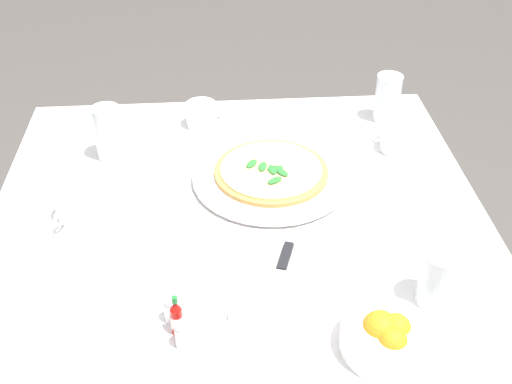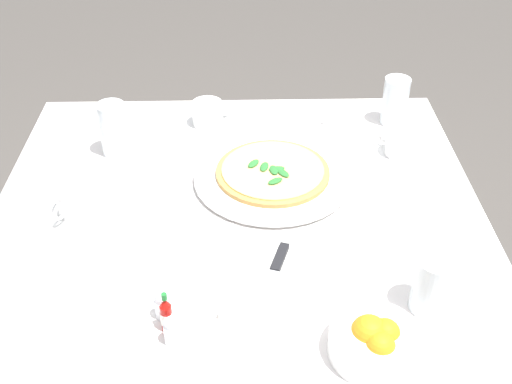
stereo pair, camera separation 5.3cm
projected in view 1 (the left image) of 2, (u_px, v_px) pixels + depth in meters
dining_table at (241, 271)px, 1.39m from camera, size 1.04×1.04×0.75m
pizza_plate at (271, 176)px, 1.41m from camera, size 0.35×0.35×0.02m
pizza at (271, 171)px, 1.41m from camera, size 0.25×0.25×0.02m
coffee_cup_back_corner at (75, 207)px, 1.29m from camera, size 0.13×0.13×0.07m
coffee_cup_far_right at (396, 143)px, 1.50m from camera, size 0.13×0.13×0.06m
coffee_cup_near_left at (202, 117)px, 1.59m from camera, size 0.13×0.13×0.07m
water_glass_right_edge at (439, 280)px, 1.10m from camera, size 0.07×0.07×0.11m
water_glass_near_right at (387, 101)px, 1.61m from camera, size 0.06×0.06×0.12m
water_glass_center_back at (109, 136)px, 1.47m from camera, size 0.06×0.06×0.13m
napkin_folded at (280, 280)px, 1.15m from camera, size 0.25×0.19×0.02m
dinner_knife at (280, 275)px, 1.14m from camera, size 0.19×0.08×0.01m
citrus_bowl at (386, 337)px, 1.02m from camera, size 0.15×0.15×0.07m
hot_sauce_bottle at (177, 318)px, 1.05m from camera, size 0.02×0.02×0.08m
salt_shaker at (183, 334)px, 1.03m from camera, size 0.03×0.03×0.06m
pepper_shaker at (172, 309)px, 1.07m from camera, size 0.03×0.03×0.06m
menu_card at (335, 115)px, 1.59m from camera, size 0.04×0.08×0.06m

